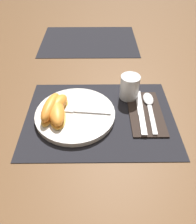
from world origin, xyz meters
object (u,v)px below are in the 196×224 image
at_px(spoon, 149,104).
at_px(citrus_wedge_1, 51,108).
at_px(fork, 76,110).
at_px(citrus_wedge_0, 57,105).
at_px(juice_glass, 129,88).
at_px(citrus_wedge_2, 56,112).
at_px(knife, 141,112).
at_px(plate, 75,115).

height_order(spoon, citrus_wedge_1, citrus_wedge_1).
height_order(fork, citrus_wedge_0, citrus_wedge_0).
distance_m(juice_glass, citrus_wedge_1, 0.27).
bearing_deg(citrus_wedge_0, citrus_wedge_2, -88.44).
distance_m(fork, citrus_wedge_2, 0.06).
height_order(juice_glass, citrus_wedge_0, juice_glass).
bearing_deg(citrus_wedge_0, citrus_wedge_1, -136.34).
distance_m(knife, fork, 0.20).
relative_size(plate, citrus_wedge_2, 1.79).
height_order(knife, spoon, spoon).
xyz_separation_m(knife, spoon, (0.03, 0.04, 0.00)).
bearing_deg(fork, citrus_wedge_2, -158.37).
xyz_separation_m(fork, citrus_wedge_1, (-0.08, -0.01, 0.02)).
height_order(plate, citrus_wedge_0, citrus_wedge_0).
bearing_deg(juice_glass, citrus_wedge_2, -154.96).
height_order(fork, citrus_wedge_2, citrus_wedge_2).
xyz_separation_m(juice_glass, spoon, (0.06, -0.05, -0.03)).
bearing_deg(plate, citrus_wedge_0, 160.51).
relative_size(spoon, fork, 1.02).
relative_size(citrus_wedge_0, citrus_wedge_2, 0.80).
xyz_separation_m(spoon, citrus_wedge_1, (-0.31, -0.05, 0.03)).
relative_size(knife, citrus_wedge_0, 1.86).
relative_size(plate, fork, 1.32).
bearing_deg(plate, citrus_wedge_2, -170.47).
bearing_deg(knife, spoon, 48.67).
bearing_deg(fork, citrus_wedge_0, 174.50).
height_order(spoon, fork, fork).
relative_size(knife, citrus_wedge_1, 1.49).
height_order(knife, citrus_wedge_1, citrus_wedge_1).
relative_size(plate, juice_glass, 2.98).
distance_m(plate, citrus_wedge_0, 0.06).
bearing_deg(plate, juice_glass, 29.21).
bearing_deg(juice_glass, plate, -150.79).
distance_m(citrus_wedge_0, citrus_wedge_1, 0.02).
xyz_separation_m(plate, citrus_wedge_2, (-0.05, -0.01, 0.02)).
distance_m(juice_glass, knife, 0.09).
height_order(juice_glass, citrus_wedge_1, juice_glass).
xyz_separation_m(knife, citrus_wedge_0, (-0.26, 0.01, 0.03)).
distance_m(knife, citrus_wedge_0, 0.26).
bearing_deg(citrus_wedge_0, spoon, 6.25).
bearing_deg(knife, citrus_wedge_1, -177.82).
bearing_deg(spoon, plate, -167.80).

